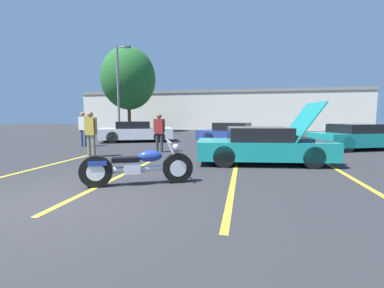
# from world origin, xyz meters

# --- Properties ---
(ground_plane) EXTENTS (80.00, 80.00, 0.00)m
(ground_plane) POSITION_xyz_m (0.00, 0.00, 0.00)
(ground_plane) COLOR #2D2D30
(parking_stripe_foreground) EXTENTS (0.12, 5.75, 0.01)m
(parking_stripe_foreground) POSITION_xyz_m (-2.63, 2.21, 0.00)
(parking_stripe_foreground) COLOR yellow
(parking_stripe_foreground) RESTS_ON ground
(parking_stripe_middle) EXTENTS (0.12, 5.75, 0.01)m
(parking_stripe_middle) POSITION_xyz_m (0.25, 2.21, 0.00)
(parking_stripe_middle) COLOR yellow
(parking_stripe_middle) RESTS_ON ground
(parking_stripe_back) EXTENTS (0.12, 5.75, 0.01)m
(parking_stripe_back) POSITION_xyz_m (3.13, 2.21, 0.00)
(parking_stripe_back) COLOR yellow
(parking_stripe_back) RESTS_ON ground
(parking_stripe_far) EXTENTS (0.12, 5.75, 0.01)m
(parking_stripe_far) POSITION_xyz_m (6.01, 2.21, 0.00)
(parking_stripe_far) COLOR yellow
(parking_stripe_far) RESTS_ON ground
(far_building) EXTENTS (32.00, 4.20, 4.40)m
(far_building) POSITION_xyz_m (0.00, 26.52, 2.34)
(far_building) COLOR beige
(far_building) RESTS_ON ground
(light_pole) EXTENTS (1.21, 0.28, 7.03)m
(light_pole) POSITION_xyz_m (-6.48, 15.29, 3.89)
(light_pole) COLOR slate
(light_pole) RESTS_ON ground
(tree_background) EXTENTS (5.14, 5.14, 8.06)m
(tree_background) POSITION_xyz_m (-7.61, 19.40, 5.10)
(tree_background) COLOR brown
(tree_background) RESTS_ON ground
(motorcycle) EXTENTS (2.32, 1.20, 0.98)m
(motorcycle) POSITION_xyz_m (1.05, 1.42, 0.41)
(motorcycle) COLOR black
(motorcycle) RESTS_ON ground
(show_car_hood_open) EXTENTS (4.39, 2.27, 1.96)m
(show_car_hood_open) POSITION_xyz_m (3.98, 4.71, 0.58)
(show_car_hood_open) COLOR teal
(show_car_hood_open) RESTS_ON ground
(parked_car_left_row) EXTENTS (4.66, 3.41, 1.22)m
(parked_car_left_row) POSITION_xyz_m (-3.08, 10.66, 0.59)
(parked_car_left_row) COLOR white
(parked_car_left_row) RESTS_ON ground
(parked_car_right_row) EXTENTS (4.37, 3.18, 1.18)m
(parked_car_right_row) POSITION_xyz_m (8.43, 9.18, 0.57)
(parked_car_right_row) COLOR teal
(parked_car_right_row) RESTS_ON ground
(parked_car_mid_row) EXTENTS (4.44, 2.73, 1.16)m
(parked_car_mid_row) POSITION_xyz_m (2.80, 10.97, 0.55)
(parked_car_mid_row) COLOR navy
(parked_car_mid_row) RESTS_ON ground
(spectator_near_motorcycle) EXTENTS (0.52, 0.21, 1.63)m
(spectator_near_motorcycle) POSITION_xyz_m (-0.18, 6.50, 0.97)
(spectator_near_motorcycle) COLOR #333338
(spectator_near_motorcycle) RESTS_ON ground
(spectator_by_show_car) EXTENTS (0.52, 0.22, 1.71)m
(spectator_by_show_car) POSITION_xyz_m (-2.25, 4.74, 1.02)
(spectator_by_show_car) COLOR gray
(spectator_by_show_car) RESTS_ON ground
(spectator_midground) EXTENTS (0.52, 0.23, 1.73)m
(spectator_midground) POSITION_xyz_m (-4.57, 7.64, 1.04)
(spectator_midground) COLOR #38476B
(spectator_midground) RESTS_ON ground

